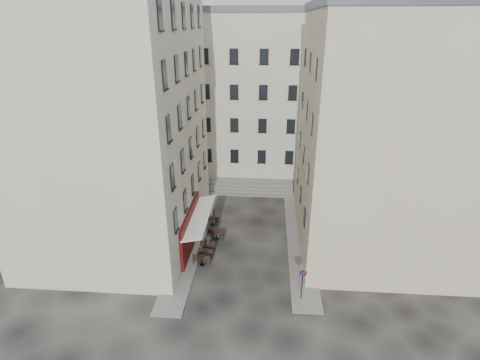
# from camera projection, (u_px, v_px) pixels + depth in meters

# --- Properties ---
(ground) EXTENTS (90.00, 90.00, 0.00)m
(ground) POSITION_uv_depth(u_px,v_px,m) (244.00, 257.00, 29.71)
(ground) COLOR black
(ground) RESTS_ON ground
(sidewalk_left) EXTENTS (2.00, 22.00, 0.12)m
(sidewalk_left) POSITION_uv_depth(u_px,v_px,m) (197.00, 228.00, 33.67)
(sidewalk_left) COLOR slate
(sidewalk_left) RESTS_ON ground
(sidewalk_right) EXTENTS (2.00, 18.00, 0.12)m
(sidewalk_right) POSITION_uv_depth(u_px,v_px,m) (299.00, 238.00, 32.12)
(sidewalk_right) COLOR slate
(sidewalk_right) RESTS_ON ground
(building_left) EXTENTS (12.20, 16.20, 20.60)m
(building_left) POSITION_uv_depth(u_px,v_px,m) (113.00, 118.00, 29.15)
(building_left) COLOR beige
(building_left) RESTS_ON ground
(building_right) EXTENTS (12.20, 14.20, 18.60)m
(building_right) POSITION_uv_depth(u_px,v_px,m) (385.00, 134.00, 28.52)
(building_right) COLOR #C7B894
(building_right) RESTS_ON ground
(building_back) EXTENTS (18.20, 10.20, 18.60)m
(building_back) POSITION_uv_depth(u_px,v_px,m) (247.00, 95.00, 43.54)
(building_back) COLOR beige
(building_back) RESTS_ON ground
(cafe_storefront) EXTENTS (1.74, 7.30, 3.50)m
(cafe_storefront) POSITION_uv_depth(u_px,v_px,m) (192.00, 228.00, 30.20)
(cafe_storefront) COLOR #480B0A
(cafe_storefront) RESTS_ON ground
(stone_steps) EXTENTS (9.00, 3.15, 0.80)m
(stone_steps) POSITION_uv_depth(u_px,v_px,m) (252.00, 187.00, 41.08)
(stone_steps) COLOR slate
(stone_steps) RESTS_ON ground
(bollard_near) EXTENTS (0.12, 0.12, 0.98)m
(bollard_near) POSITION_uv_depth(u_px,v_px,m) (201.00, 257.00, 28.82)
(bollard_near) COLOR black
(bollard_near) RESTS_ON ground
(bollard_mid) EXTENTS (0.12, 0.12, 0.98)m
(bollard_mid) POSITION_uv_depth(u_px,v_px,m) (208.00, 233.00, 32.03)
(bollard_mid) COLOR black
(bollard_mid) RESTS_ON ground
(bollard_far) EXTENTS (0.12, 0.12, 0.98)m
(bollard_far) POSITION_uv_depth(u_px,v_px,m) (214.00, 214.00, 35.24)
(bollard_far) COLOR black
(bollard_far) RESTS_ON ground
(no_parking_sign) EXTENTS (0.57, 0.10, 2.50)m
(no_parking_sign) POSITION_uv_depth(u_px,v_px,m) (302.00, 278.00, 24.42)
(no_parking_sign) COLOR black
(no_parking_sign) RESTS_ON ground
(bistro_table_a) EXTENTS (1.37, 0.64, 0.97)m
(bistro_table_a) POSITION_uv_depth(u_px,v_px,m) (202.00, 260.00, 28.52)
(bistro_table_a) COLOR black
(bistro_table_a) RESTS_ON ground
(bistro_table_b) EXTENTS (1.19, 0.56, 0.84)m
(bistro_table_b) POSITION_uv_depth(u_px,v_px,m) (206.00, 252.00, 29.51)
(bistro_table_b) COLOR black
(bistro_table_b) RESTS_ON ground
(bistro_table_c) EXTENTS (1.26, 0.59, 0.89)m
(bistro_table_c) POSITION_uv_depth(u_px,v_px,m) (208.00, 245.00, 30.45)
(bistro_table_c) COLOR black
(bistro_table_c) RESTS_ON ground
(bistro_table_d) EXTENTS (1.32, 0.62, 0.93)m
(bistro_table_d) POSITION_uv_depth(u_px,v_px,m) (217.00, 234.00, 31.95)
(bistro_table_d) COLOR black
(bistro_table_d) RESTS_ON ground
(bistro_table_e) EXTENTS (1.28, 0.60, 0.90)m
(bistro_table_e) POSITION_uv_depth(u_px,v_px,m) (213.00, 220.00, 34.20)
(bistro_table_e) COLOR black
(bistro_table_e) RESTS_ON ground
(pedestrian) EXTENTS (0.64, 0.46, 1.65)m
(pedestrian) POSITION_uv_depth(u_px,v_px,m) (208.00, 242.00, 30.18)
(pedestrian) COLOR #232228
(pedestrian) RESTS_ON ground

